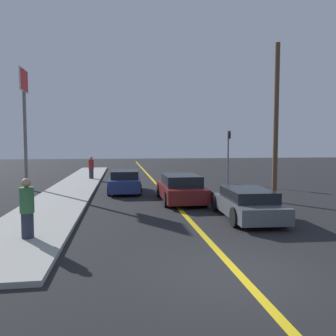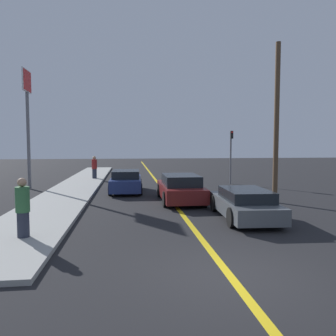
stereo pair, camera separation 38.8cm
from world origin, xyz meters
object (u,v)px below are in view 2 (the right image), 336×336
Objects in this scene: car_ahead_center at (180,188)px; utility_pole at (276,124)px; car_far_distant at (126,181)px; roadside_sign at (27,103)px; traffic_light at (231,151)px; car_near_right_lane at (244,204)px; pedestrian_near_curb at (23,208)px; pedestrian_mid_group at (94,167)px.

car_ahead_center is 5.63m from utility_pole.
utility_pole reaches higher than car_far_distant.
traffic_light is at bearing 4.38° from roadside_sign.
roadside_sign is (-6.15, 2.21, 4.82)m from car_far_distant.
traffic_light is 0.51× the size of roadside_sign.
roadside_sign is at bearing -175.62° from traffic_light.
utility_pole is (-0.21, -7.65, 1.49)m from traffic_light.
pedestrian_near_curb reaches higher than car_near_right_lane.
pedestrian_near_curb is 11.83m from utility_pole.
car_far_distant is at bearing 148.82° from utility_pole.
traffic_light is 7.80m from utility_pole.
pedestrian_mid_group is 0.24× the size of roadside_sign.
pedestrian_near_curb is at bearing -74.82° from roadside_sign.
pedestrian_near_curb is 13.11m from roadside_sign.
utility_pole is at bearing 52.01° from car_near_right_lane.
pedestrian_mid_group is at bearing 116.47° from car_ahead_center.
pedestrian_near_curb is (-5.63, -6.12, 0.34)m from car_ahead_center.
utility_pole is (10.19, 5.29, 2.85)m from pedestrian_near_curb.
car_near_right_lane is at bearing -105.14° from traffic_light.
car_ahead_center is 1.22× the size of traffic_light.
car_far_distant is 2.33× the size of pedestrian_mid_group.
car_near_right_lane is 15.29m from roadside_sign.
utility_pole is at bearing -49.44° from pedestrian_mid_group.
traffic_light is 14.01m from roadside_sign.
roadside_sign is at bearing 147.06° from car_ahead_center.
car_far_distant is 7.54m from pedestrian_mid_group.
pedestrian_mid_group is at bearing 53.60° from roadside_sign.
car_ahead_center is at bearing -124.97° from traffic_light.
car_ahead_center is at bearing -33.10° from roadside_sign.
car_ahead_center is 0.62× the size of roadside_sign.
pedestrian_near_curb is (-7.46, -2.11, 0.42)m from car_near_right_lane.
car_near_right_lane is 1.19× the size of traffic_light.
pedestrian_mid_group is at bearing 111.17° from car_far_distant.
traffic_light reaches higher than pedestrian_mid_group.
car_near_right_lane is 5.31m from utility_pole.
car_far_distant is 8.12m from roadside_sign.
pedestrian_mid_group is 10.82m from traffic_light.
traffic_light reaches higher than car_far_distant.
car_ahead_center is 2.60× the size of pedestrian_mid_group.
utility_pole reaches higher than traffic_light.
utility_pole is at bearing 27.44° from pedestrian_near_curb.
car_near_right_lane is at bearing -57.69° from car_far_distant.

